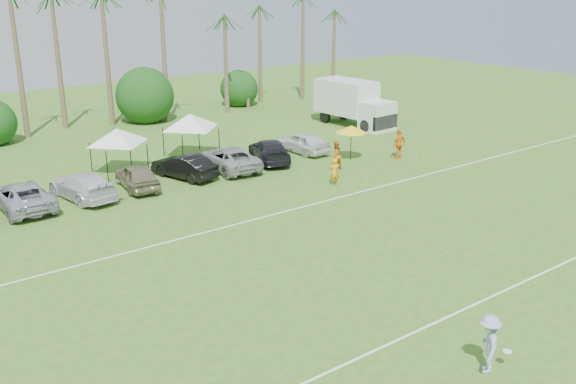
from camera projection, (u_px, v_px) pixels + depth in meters
ground at (489, 345)px, 20.72m from camera, size 120.00×120.00×0.00m
field_lines at (328, 262)px, 26.77m from camera, size 80.00×12.10×0.01m
palm_tree_4 at (8, 35)px, 44.82m from camera, size 2.40×2.40×8.90m
palm_tree_5 at (64, 20)px, 46.83m from camera, size 2.40×2.40×9.90m
palm_tree_6 at (115, 7)px, 48.84m from camera, size 2.40×2.40×10.90m
palm_tree_8 at (217, 25)px, 54.54m from camera, size 2.40×2.40×8.90m
palm_tree_9 at (265, 13)px, 57.12m from camera, size 2.40×2.40×9.90m
palm_tree_10 at (309, 2)px, 59.71m from camera, size 2.40×2.40×10.90m
bush_tree_2 at (141, 99)px, 53.09m from camera, size 4.00×4.00×4.00m
bush_tree_3 at (242, 87)px, 58.81m from camera, size 4.00×4.00×4.00m
sideline_player_a at (334, 172)px, 36.46m from camera, size 0.67×0.55×1.59m
sideline_player_b at (336, 155)px, 39.51m from camera, size 0.89×0.70×1.80m
sideline_player_c at (399, 144)px, 41.98m from camera, size 1.16×0.54×1.94m
box_truck at (354, 102)px, 51.20m from camera, size 3.02×7.00×3.53m
canopy_tent_left at (117, 128)px, 38.24m from camera, size 3.97×3.97×3.22m
canopy_tent_right at (190, 114)px, 41.72m from camera, size 4.17×4.17×3.37m
market_umbrella at (351, 129)px, 41.21m from camera, size 2.06×2.06×2.29m
frisbee_player at (488, 344)px, 19.09m from camera, size 1.38×1.32×1.86m
parked_car_2 at (22, 196)px, 32.73m from camera, size 2.37×5.13×1.42m
parked_car_3 at (82, 186)px, 34.34m from camera, size 2.67×5.14×1.42m
parked_car_4 at (137, 176)px, 35.98m from camera, size 2.23×4.37×1.42m
parked_car_5 at (184, 166)px, 37.87m from camera, size 2.63×4.57×1.42m
parked_car_6 at (229, 158)px, 39.54m from camera, size 2.90×5.35×1.42m
parked_car_7 at (269, 151)px, 41.34m from camera, size 3.70×5.30×1.42m
parked_car_8 at (303, 142)px, 43.43m from camera, size 1.90×4.27×1.42m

